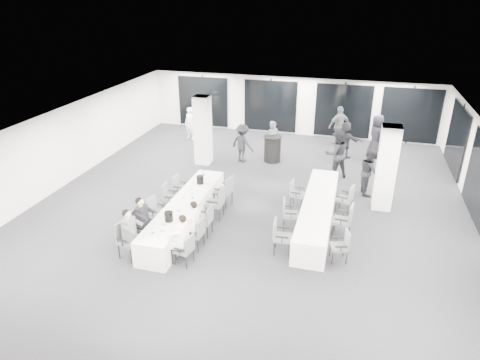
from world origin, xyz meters
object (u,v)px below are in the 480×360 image
Objects in this scene: chair_main_right_fourth at (218,201)px; chair_side_left_mid at (288,212)px; chair_main_right_mid at (206,219)px; chair_main_right_far at (226,190)px; chair_main_left_far at (179,186)px; standing_guest_b at (337,151)px; chair_main_left_near at (127,237)px; standing_guest_g at (190,121)px; chair_side_right_far at (347,197)px; ice_bucket_near at (169,217)px; chair_main_left_second at (139,224)px; ice_bucket_far at (200,180)px; chair_side_left_near at (280,234)px; chair_side_right_mid at (345,219)px; standing_guest_a at (273,138)px; chair_main_right_near at (186,248)px; chair_side_right_near at (342,244)px; chair_main_right_second at (197,232)px; standing_guest_e at (377,133)px; chair_side_left_far at (296,192)px; chair_main_left_mid at (155,210)px; banquet_table_main at (185,213)px; banquet_table_side at (317,212)px; standing_guest_c at (242,141)px; cocktail_table at (272,149)px; standing_guest_f at (345,137)px; standing_guest_h at (370,169)px; standing_guest_d at (340,123)px.

chair_side_left_mid is (2.23, -0.02, -0.05)m from chair_main_right_fourth.
chair_main_right_mid is 1.92m from chair_main_right_far.
standing_guest_b reaches higher than chair_main_left_far.
chair_main_left_far is 0.93× the size of chair_main_right_mid.
standing_guest_g is (-2.01, 9.75, 0.28)m from chair_main_left_near.
ice_bucket_near reaches higher than chair_side_right_far.
ice_bucket_far is (0.83, 2.70, 0.31)m from chair_main_left_second.
chair_main_left_near is at bearing -76.70° from chair_side_left_near.
chair_side_right_mid is 6.47m from standing_guest_a.
chair_side_right_near is at bearing -62.42° from chair_main_right_near.
chair_main_right_second is 0.44× the size of standing_guest_e.
chair_side_left_far is at bearing 175.13° from chair_side_left_near.
standing_guest_a is at bearing -5.48° from chair_main_right_fourth.
chair_main_right_fourth is (1.67, 0.94, 0.05)m from chair_main_left_mid.
chair_main_right_far is at bearing -139.91° from chair_side_left_near.
chair_main_left_far is 2.56m from chair_main_right_mid.
banquet_table_main is 18.41× the size of ice_bucket_near.
chair_main_left_near is 5.67m from chair_side_left_far.
standing_guest_g reaches higher than chair_main_left_near.
standing_guest_e is 8.51m from standing_guest_g.
chair_side_right_mid is (5.56, -0.97, 0.09)m from chair_main_left_far.
ice_bucket_far is at bearing 176.13° from banquet_table_side.
chair_side_right_mid is 6.64m from standing_guest_c.
chair_main_left_mid is 5.94m from standing_guest_c.
chair_main_left_second is at bearing 81.29° from chair_side_right_near.
chair_side_right_far is 4.79m from ice_bucket_far.
cocktail_table is 3.17m from standing_guest_f.
chair_side_right_mid is 0.56× the size of standing_guest_c.
banquet_table_main is at bearing -49.51° from chair_side_left_far.
chair_main_left_second reaches higher than banquet_table_main.
chair_main_right_second is at bearing 100.33° from chair_main_left_second.
banquet_table_side is 4.53m from ice_bucket_near.
chair_main_left_second is at bearing 118.22° from standing_guest_h.
standing_guest_f is (3.57, 5.68, 0.29)m from chair_main_right_far.
chair_main_left_mid is at bearing 112.17° from standing_guest_h.
chair_main_left_mid is 1.00× the size of chair_main_right_mid.
chair_main_right_far reaches higher than chair_main_left_second.
chair_main_right_fourth is 0.48× the size of standing_guest_b.
chair_main_right_second is 6.70m from standing_guest_c.
banquet_table_main is at bearing 66.49° from chair_side_right_near.
banquet_table_side is at bearing 152.45° from standing_guest_c.
banquet_table_main is 5.37× the size of chair_main_right_mid.
chair_side_right_near is at bearing 60.78° from standing_guest_d.
chair_side_right_near is 0.42× the size of standing_guest_e.
chair_side_right_near is (5.54, -2.23, 0.01)m from chair_main_left_far.
chair_side_left_near is (2.23, 0.41, 0.03)m from chair_main_right_second.
cocktail_table is 4.09× the size of ice_bucket_far.
chair_main_right_far is (1.67, 1.78, 0.06)m from chair_main_left_mid.
chair_main_left_mid reaches higher than chair_main_left_far.
standing_guest_h is at bearing 147.96° from chair_side_left_near.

